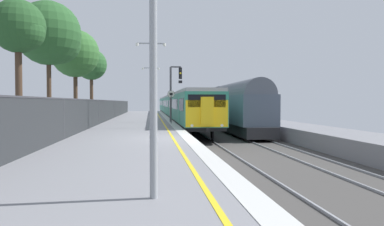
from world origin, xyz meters
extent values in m
cube|color=gray|center=(-2.50, 0.00, -0.50)|extent=(6.40, 110.00, 1.00)
cube|color=silver|center=(0.40, 0.00, 0.01)|extent=(0.60, 110.00, 0.01)
cube|color=yellow|center=(-0.35, 0.00, 0.01)|extent=(0.12, 110.00, 0.01)
cube|color=#423F3D|center=(6.20, 0.00, -1.10)|extent=(11.00, 110.00, 0.20)
cube|color=slate|center=(9.60, 0.00, -0.50)|extent=(3.60, 110.00, 1.00)
cube|color=gray|center=(1.38, 0.00, -0.96)|extent=(0.07, 110.00, 0.08)
cube|color=gray|center=(2.82, 0.00, -0.96)|extent=(0.07, 110.00, 0.08)
cube|color=gray|center=(5.38, 0.00, -0.96)|extent=(0.07, 110.00, 0.08)
cube|color=gray|center=(6.82, 0.00, -0.96)|extent=(0.07, 110.00, 0.08)
cube|color=#2D846B|center=(2.10, 15.26, 1.27)|extent=(2.80, 20.13, 2.30)
cube|color=black|center=(2.10, 15.26, -0.01)|extent=(2.64, 19.53, 0.25)
cube|color=#999E9E|center=(2.10, 15.26, 2.54)|extent=(2.68, 20.13, 0.24)
cube|color=black|center=(0.69, 15.26, 1.57)|extent=(0.02, 18.53, 0.84)
cube|color=teal|center=(0.69, 10.23, 1.17)|extent=(0.03, 1.10, 1.90)
cube|color=teal|center=(0.69, 20.29, 1.17)|extent=(0.03, 1.10, 1.90)
cylinder|color=black|center=(1.32, 7.79, -0.50)|extent=(0.12, 0.84, 0.84)
cylinder|color=black|center=(2.88, 7.79, -0.50)|extent=(0.12, 0.84, 0.84)
cylinder|color=black|center=(1.32, 22.73, -0.50)|extent=(0.12, 0.84, 0.84)
cylinder|color=black|center=(2.88, 22.73, -0.50)|extent=(0.12, 0.84, 0.84)
cube|color=#2D846B|center=(2.10, 35.99, 1.27)|extent=(2.80, 20.13, 2.30)
cube|color=black|center=(2.10, 35.99, -0.01)|extent=(2.64, 19.53, 0.25)
cube|color=#999E9E|center=(2.10, 35.99, 2.54)|extent=(2.68, 20.13, 0.24)
cube|color=black|center=(0.69, 35.99, 1.57)|extent=(0.02, 18.53, 0.84)
cube|color=teal|center=(0.69, 30.96, 1.17)|extent=(0.03, 1.10, 1.90)
cube|color=teal|center=(0.69, 41.03, 1.17)|extent=(0.03, 1.10, 1.90)
cylinder|color=black|center=(1.32, 28.53, -0.50)|extent=(0.12, 0.84, 0.84)
cylinder|color=black|center=(2.88, 28.53, -0.50)|extent=(0.12, 0.84, 0.84)
cylinder|color=black|center=(1.32, 43.46, -0.50)|extent=(0.12, 0.84, 0.84)
cylinder|color=black|center=(2.88, 43.46, -0.50)|extent=(0.12, 0.84, 0.84)
cube|color=#2D846B|center=(2.10, 56.72, 1.27)|extent=(2.80, 20.13, 2.30)
cube|color=black|center=(2.10, 56.72, -0.01)|extent=(2.64, 19.53, 0.25)
cube|color=#999E9E|center=(2.10, 56.72, 2.54)|extent=(2.68, 20.13, 0.24)
cube|color=black|center=(0.69, 56.72, 1.57)|extent=(0.02, 18.53, 0.84)
cube|color=teal|center=(0.69, 51.69, 1.17)|extent=(0.03, 1.10, 1.90)
cube|color=teal|center=(0.69, 61.76, 1.17)|extent=(0.03, 1.10, 1.90)
cylinder|color=black|center=(1.32, 49.26, -0.50)|extent=(0.12, 0.84, 0.84)
cylinder|color=black|center=(2.88, 49.26, -0.50)|extent=(0.12, 0.84, 0.84)
cylinder|color=black|center=(1.32, 64.19, -0.50)|extent=(0.12, 0.84, 0.84)
cylinder|color=black|center=(2.88, 64.19, -0.50)|extent=(0.12, 0.84, 0.84)
cube|color=yellow|center=(2.10, 5.23, 1.02)|extent=(2.70, 0.10, 1.70)
cube|color=black|center=(2.10, 5.22, 1.82)|extent=(2.40, 0.08, 0.80)
cube|color=yellow|center=(2.10, 5.09, 1.17)|extent=(0.80, 0.24, 1.80)
cylinder|color=white|center=(1.15, 5.17, 0.27)|extent=(0.18, 0.06, 0.18)
cylinder|color=white|center=(3.05, 5.17, 0.27)|extent=(0.18, 0.06, 0.18)
cylinder|color=black|center=(2.10, 4.94, 0.02)|extent=(0.20, 0.35, 0.20)
cube|color=black|center=(2.10, 35.99, 2.79)|extent=(0.60, 0.90, 0.20)
cube|color=#232326|center=(6.10, 13.19, -0.38)|extent=(2.30, 13.86, 0.79)
cube|color=#4C5666|center=(6.10, 13.19, 1.15)|extent=(2.60, 13.06, 2.25)
cylinder|color=#515660|center=(6.10, 13.19, 2.27)|extent=(2.39, 12.66, 2.39)
cylinder|color=black|center=(5.32, 8.26, -0.50)|extent=(0.12, 0.84, 0.84)
cylinder|color=black|center=(6.88, 8.26, -0.50)|extent=(0.12, 0.84, 0.84)
cylinder|color=black|center=(5.32, 18.12, -0.50)|extent=(0.12, 0.84, 0.84)
cylinder|color=black|center=(6.88, 18.12, -0.50)|extent=(0.12, 0.84, 0.84)
cube|color=#232326|center=(6.10, 27.85, -0.38)|extent=(2.30, 13.86, 0.79)
cube|color=#4C5666|center=(6.10, 27.85, 1.15)|extent=(2.60, 13.06, 2.25)
cylinder|color=#515660|center=(6.10, 27.85, 2.27)|extent=(2.39, 12.66, 2.39)
cylinder|color=black|center=(5.32, 22.92, -0.50)|extent=(0.12, 0.84, 0.84)
cylinder|color=black|center=(6.88, 22.92, -0.50)|extent=(0.12, 0.84, 0.84)
cylinder|color=black|center=(5.32, 32.78, -0.50)|extent=(0.12, 0.84, 0.84)
cylinder|color=black|center=(6.88, 32.78, -0.50)|extent=(0.12, 0.84, 0.84)
cube|color=#232326|center=(6.10, 42.51, -0.38)|extent=(2.30, 13.86, 0.79)
cube|color=#4C5666|center=(6.10, 42.51, 1.15)|extent=(2.60, 13.06, 2.25)
cylinder|color=#515660|center=(6.10, 42.51, 2.27)|extent=(2.39, 12.66, 2.39)
cylinder|color=black|center=(5.32, 37.58, -0.50)|extent=(0.12, 0.84, 0.84)
cylinder|color=black|center=(6.88, 37.58, -0.50)|extent=(0.12, 0.84, 0.84)
cylinder|color=black|center=(5.32, 47.45, -0.50)|extent=(0.12, 0.84, 0.84)
cylinder|color=black|center=(6.88, 47.45, -0.50)|extent=(0.12, 0.84, 0.84)
cylinder|color=#47474C|center=(0.35, 14.75, 2.41)|extent=(0.18, 0.18, 4.82)
cube|color=#47474C|center=(0.80, 14.75, 4.82)|extent=(0.90, 0.12, 0.12)
cube|color=black|center=(1.20, 14.75, 4.27)|extent=(0.28, 0.20, 1.00)
cylinder|color=black|center=(1.20, 14.63, 4.59)|extent=(0.16, 0.04, 0.16)
cylinder|color=yellow|center=(1.20, 14.63, 4.27)|extent=(0.16, 0.04, 0.16)
cylinder|color=black|center=(1.20, 14.63, 3.95)|extent=(0.16, 0.04, 0.16)
cube|color=black|center=(1.20, 14.75, 3.52)|extent=(0.32, 0.16, 0.24)
cylinder|color=#59595B|center=(0.25, 12.30, 1.17)|extent=(0.08, 0.08, 2.34)
cylinder|color=black|center=(0.25, 12.29, 2.40)|extent=(0.59, 0.02, 0.59)
cylinder|color=silver|center=(0.25, 12.28, 2.40)|extent=(0.56, 0.02, 0.56)
cube|color=black|center=(0.25, 12.27, 2.40)|extent=(0.24, 0.01, 0.18)
cylinder|color=#93999E|center=(-1.38, -11.15, 2.63)|extent=(0.14, 0.14, 5.26)
cylinder|color=#93999E|center=(-1.38, 7.15, 2.87)|extent=(0.14, 0.14, 5.74)
cube|color=#93999E|center=(-0.93, 7.15, 5.64)|extent=(0.90, 0.08, 0.08)
cylinder|color=silver|center=(-0.48, 7.15, 5.56)|extent=(0.20, 0.20, 0.18)
cube|color=#93999E|center=(-1.83, 7.15, 5.64)|extent=(0.90, 0.08, 0.08)
cylinder|color=silver|center=(-2.28, 7.15, 5.56)|extent=(0.20, 0.20, 0.18)
cylinder|color=#93999E|center=(-1.38, 25.45, 2.89)|extent=(0.14, 0.14, 5.79)
cube|color=#93999E|center=(-0.93, 25.45, 5.69)|extent=(0.90, 0.08, 0.08)
cylinder|color=silver|center=(-0.48, 25.45, 5.61)|extent=(0.20, 0.20, 0.18)
cube|color=#93999E|center=(-1.83, 25.45, 5.69)|extent=(0.90, 0.08, 0.08)
cylinder|color=silver|center=(-2.28, 25.45, 5.61)|extent=(0.20, 0.20, 0.18)
cube|color=#282B2D|center=(-5.45, 0.00, 0.95)|extent=(0.03, 99.00, 1.90)
cube|color=#38383D|center=(-5.45, 0.00, 1.90)|extent=(0.06, 99.00, 0.06)
cylinder|color=#38383D|center=(-5.45, 0.00, 0.95)|extent=(0.07, 0.07, 1.90)
cylinder|color=#38383D|center=(-5.45, 11.69, 0.95)|extent=(0.07, 0.07, 1.90)
cylinder|color=#38383D|center=(-5.45, 23.38, 0.95)|extent=(0.07, 0.07, 1.90)
cylinder|color=#38383D|center=(-5.45, 35.06, 0.95)|extent=(0.07, 0.07, 1.90)
cylinder|color=#38383D|center=(-5.45, 46.75, 0.95)|extent=(0.07, 0.07, 1.90)
cylinder|color=#473323|center=(-8.50, 28.30, 2.63)|extent=(0.40, 0.40, 5.27)
sphere|color=#285628|center=(-8.50, 28.30, 6.29)|extent=(3.72, 3.72, 3.72)
sphere|color=#285628|center=(-8.60, 27.83, 5.82)|extent=(2.53, 2.53, 2.53)
cylinder|color=#473323|center=(-8.41, 8.93, 2.64)|extent=(0.31, 0.31, 5.29)
sphere|color=#285628|center=(-8.41, 8.93, 6.50)|extent=(4.41, 4.41, 4.41)
sphere|color=#285628|center=(-7.82, 9.43, 5.95)|extent=(3.00, 3.00, 3.00)
cylinder|color=#473323|center=(-7.88, 15.42, 2.41)|extent=(0.35, 0.35, 4.82)
sphere|color=#33662D|center=(-7.88, 15.42, 5.96)|extent=(4.12, 4.12, 4.12)
sphere|color=#33662D|center=(-7.63, 15.41, 5.44)|extent=(2.51, 2.51, 2.51)
cylinder|color=#473323|center=(-8.52, 3.29, 2.52)|extent=(0.36, 0.36, 5.05)
sphere|color=#234C23|center=(-8.52, 3.29, 5.84)|extent=(2.89, 2.89, 2.89)
sphere|color=#234C23|center=(-8.04, 3.07, 5.48)|extent=(1.95, 1.95, 1.95)
camera|label=1|loc=(-1.43, -17.84, 1.73)|focal=34.83mm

